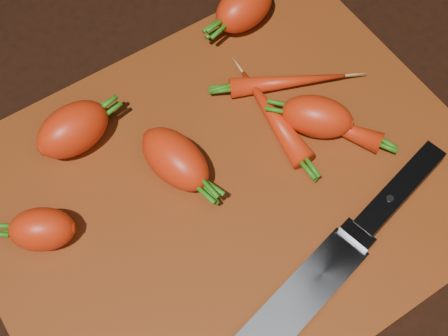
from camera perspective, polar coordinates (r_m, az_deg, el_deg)
ground at (r=0.65m, az=0.49°, el=-2.13°), size 2.00×2.00×0.01m
cutting_board at (r=0.64m, az=0.50°, el=-1.69°), size 0.50×0.40×0.01m
carrot_0 at (r=0.65m, az=-13.65°, el=3.45°), size 0.08×0.06×0.05m
carrot_1 at (r=0.61m, az=-16.31°, el=-5.40°), size 0.07×0.07×0.04m
carrot_2 at (r=0.62m, az=-4.49°, el=0.83°), size 0.06×0.09×0.05m
carrot_3 at (r=0.74m, az=1.86°, el=14.50°), size 0.09×0.06×0.05m
carrot_4 at (r=0.66m, az=8.50°, el=4.67°), size 0.08×0.08×0.04m
carrot_5 at (r=0.66m, az=4.44°, el=4.86°), size 0.04×0.13×0.03m
carrot_6 at (r=0.69m, az=5.87°, el=7.85°), size 0.12×0.08×0.02m
carrot_7 at (r=0.66m, az=10.55°, el=3.62°), size 0.07×0.09×0.02m
knife at (r=0.58m, az=6.32°, el=-12.44°), size 0.35×0.11×0.02m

